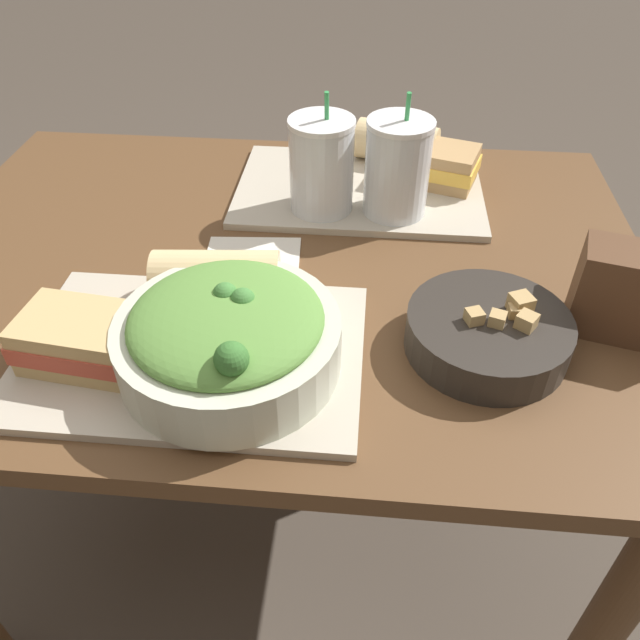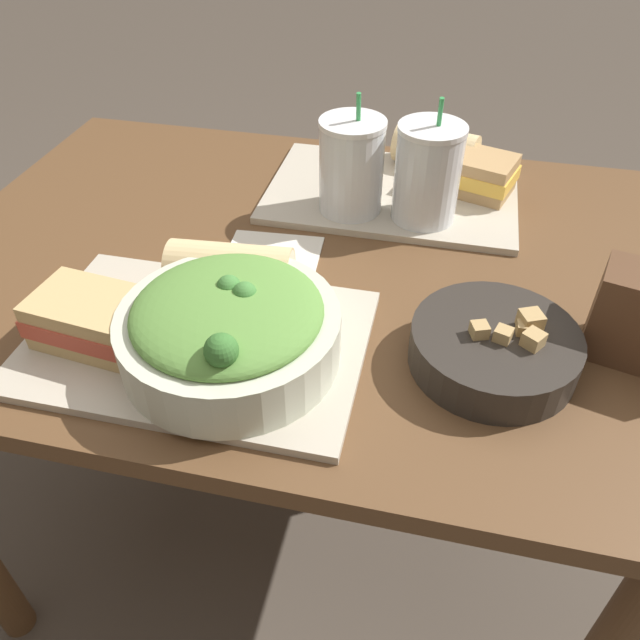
{
  "view_description": "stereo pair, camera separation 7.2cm",
  "coord_description": "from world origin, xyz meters",
  "views": [
    {
      "loc": [
        0.14,
        -0.77,
        1.28
      ],
      "look_at": [
        0.09,
        -0.22,
        0.81
      ],
      "focal_mm": 35.0,
      "sensor_mm": 36.0,
      "label": 1
    },
    {
      "loc": [
        0.21,
        -0.76,
        1.28
      ],
      "look_at": [
        0.09,
        -0.22,
        0.81
      ],
      "focal_mm": 35.0,
      "sensor_mm": 36.0,
      "label": 2
    }
  ],
  "objects": [
    {
      "name": "tray_far",
      "position": [
        0.12,
        0.21,
        0.74
      ],
      "size": [
        0.43,
        0.29,
        0.01
      ],
      "color": "#BCB29E",
      "rests_on": "dining_table"
    },
    {
      "name": "ground_plane",
      "position": [
        0.0,
        0.0,
        0.0
      ],
      "size": [
        12.0,
        12.0,
        0.0
      ],
      "primitive_type": "plane",
      "color": "#4C4238"
    },
    {
      "name": "sandwich_near",
      "position": [
        -0.2,
        -0.25,
        0.78
      ],
      "size": [
        0.15,
        0.11,
        0.06
      ],
      "rotation": [
        0.0,
        0.0,
        -0.11
      ],
      "color": "tan",
      "rests_on": "tray_near"
    },
    {
      "name": "baguette_near",
      "position": [
        -0.06,
        -0.12,
        0.79
      ],
      "size": [
        0.17,
        0.09,
        0.07
      ],
      "rotation": [
        0.0,
        0.0,
        1.66
      ],
      "color": "#DBBC84",
      "rests_on": "tray_near"
    },
    {
      "name": "dining_table",
      "position": [
        0.0,
        0.0,
        0.62
      ],
      "size": [
        1.13,
        0.82,
        0.74
      ],
      "color": "brown",
      "rests_on": "ground_plane"
    },
    {
      "name": "salad_bowl",
      "position": [
        -0.02,
        -0.24,
        0.8
      ],
      "size": [
        0.27,
        0.27,
        0.11
      ],
      "color": "beige",
      "rests_on": "tray_near"
    },
    {
      "name": "drink_cup_red",
      "position": [
        0.18,
        0.14,
        0.82
      ],
      "size": [
        0.1,
        0.1,
        0.2
      ],
      "color": "silver",
      "rests_on": "tray_far"
    },
    {
      "name": "drink_cup_dark",
      "position": [
        0.06,
        0.14,
        0.82
      ],
      "size": [
        0.1,
        0.1,
        0.19
      ],
      "color": "silver",
      "rests_on": "tray_far"
    },
    {
      "name": "napkin_folded",
      "position": [
        -0.04,
        -0.0,
        0.74
      ],
      "size": [
        0.15,
        0.11,
        0.0
      ],
      "color": "silver",
      "rests_on": "dining_table"
    },
    {
      "name": "sandwich_far",
      "position": [
        0.24,
        0.25,
        0.78
      ],
      "size": [
        0.17,
        0.13,
        0.06
      ],
      "rotation": [
        0.0,
        0.0,
        -0.3
      ],
      "color": "tan",
      "rests_on": "tray_far"
    },
    {
      "name": "baguette_far",
      "position": [
        0.18,
        0.32,
        0.79
      ],
      "size": [
        0.16,
        0.11,
        0.07
      ],
      "rotation": [
        0.0,
        0.0,
        1.32
      ],
      "color": "#DBBC84",
      "rests_on": "tray_far"
    },
    {
      "name": "soup_bowl",
      "position": [
        0.29,
        -0.17,
        0.76
      ],
      "size": [
        0.2,
        0.2,
        0.07
      ],
      "color": "#2D2823",
      "rests_on": "dining_table"
    },
    {
      "name": "tray_near",
      "position": [
        -0.07,
        -0.22,
        0.74
      ],
      "size": [
        0.43,
        0.29,
        0.01
      ],
      "color": "#BCB29E",
      "rests_on": "dining_table"
    }
  ]
}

